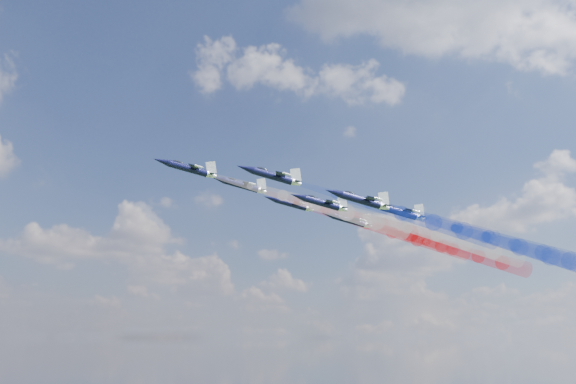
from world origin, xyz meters
TOP-DOWN VIEW (x-y plane):
  - jet_lead at (-22.19, 27.43)m, footprint 16.80×14.94m
  - trail_lead at (4.54, 18.91)m, footprint 44.36×18.58m
  - jet_inner_left at (-12.96, 10.79)m, footprint 16.80×14.94m
  - trail_inner_left at (13.77, 2.27)m, footprint 44.36×18.58m
  - jet_inner_right at (-5.17, 33.43)m, footprint 16.80×14.94m
  - trail_inner_right at (21.56, 24.91)m, footprint 44.36×18.58m
  - jet_outer_left at (-1.62, -1.76)m, footprint 16.80×14.94m
  - trail_outer_left at (25.11, -10.28)m, footprint 44.36×18.58m
  - jet_center_third at (4.51, 16.74)m, footprint 16.80×14.94m
  - trail_center_third at (31.24, 8.22)m, footprint 44.36×18.58m
  - jet_outer_right at (13.50, 39.14)m, footprint 16.80×14.94m
  - trail_outer_right at (40.23, 30.62)m, footprint 44.36×18.58m
  - jet_rear_left at (12.95, 2.47)m, footprint 16.80×14.94m
  - trail_rear_left at (39.68, -6.05)m, footprint 44.36×18.58m
  - jet_rear_right at (20.24, 25.42)m, footprint 16.80×14.94m
  - trail_rear_right at (46.97, 16.91)m, footprint 44.36×18.58m

SIDE VIEW (x-z plane):
  - trail_rear_left at x=39.68m, z-range 117.06..131.04m
  - trail_outer_left at x=25.11m, z-range 117.10..131.08m
  - trail_rear_right at x=46.97m, z-range 119.12..133.09m
  - trail_center_third at x=31.24m, z-range 120.10..134.08m
  - trail_inner_left at x=13.77m, z-range 122.46..136.44m
  - jet_rear_left at x=12.95m, z-range 125.84..133.58m
  - jet_outer_left at x=-1.62m, z-range 125.88..133.62m
  - trail_outer_right at x=40.23m, z-range 124.34..138.32m
  - jet_rear_right at x=20.24m, z-range 127.90..135.63m
  - trail_inner_right at x=21.56m, z-range 125.63..139.60m
  - jet_center_third at x=4.51m, z-range 128.88..136.62m
  - trail_lead at x=4.54m, z-range 125.79..139.77m
  - jet_inner_left at x=-12.96m, z-range 131.24..138.98m
  - jet_outer_right at x=13.50m, z-range 133.12..140.86m
  - jet_inner_right at x=-5.17m, z-range 134.41..142.14m
  - jet_lead at x=-22.19m, z-range 134.57..142.31m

